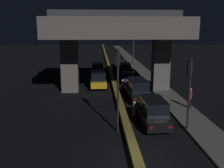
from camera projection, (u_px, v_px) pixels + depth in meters
ground_plane at (136, 162)px, 14.15m from camera, size 200.00×200.00×0.00m
median_divider at (109, 66)px, 48.27m from camera, size 0.55×126.00×0.44m
sidewalk_right at (144, 73)px, 41.74m from camera, size 2.42×126.00×0.16m
elevated_overpass at (116, 32)px, 28.68m from camera, size 14.65×10.49×8.98m
traffic_light_left_of_median at (118, 77)px, 17.42m from camera, size 0.30×0.49×5.76m
traffic_light_right_of_median at (189, 82)px, 17.77m from camera, size 0.30×0.49×5.09m
street_lamp at (132, 42)px, 50.79m from camera, size 2.56×0.32×7.13m
car_black_lead at (154, 112)px, 19.08m from camera, size 1.99×4.20×2.03m
car_black_second at (138, 89)px, 26.23m from camera, size 2.19×4.81×2.04m
car_dark_blue_third at (129, 77)px, 34.76m from camera, size 2.09×4.25×1.37m
car_dark_blue_fourth at (125, 68)px, 40.82m from camera, size 2.03×4.11×1.71m
car_white_fifth at (120, 63)px, 48.18m from camera, size 2.11×4.12×1.59m
car_taxi_yellow_lead_oncoming at (98, 79)px, 31.47m from camera, size 2.15×4.53×1.98m
car_grey_second_oncoming at (98, 69)px, 39.75m from camera, size 2.01×4.13×1.85m
motorcycle_red_filtering_near at (134, 111)px, 20.67m from camera, size 0.33×1.72×1.44m
motorcycle_blue_filtering_mid at (123, 87)px, 29.20m from camera, size 0.33×1.92×1.49m
pedestrian_on_sidewalk at (190, 98)px, 22.87m from camera, size 0.33×0.33×1.80m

